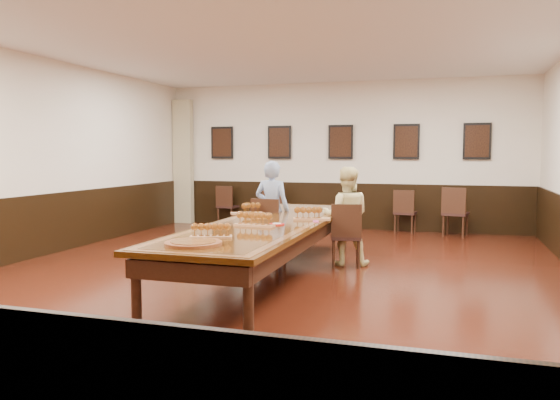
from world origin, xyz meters
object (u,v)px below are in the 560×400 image
(spare_chair_a, at_px, (228,205))
(person_woman, at_px, (346,216))
(chair_woman, at_px, (346,235))
(person_man, at_px, (272,210))
(spare_chair_c, at_px, (405,211))
(conference_table, at_px, (269,232))
(spare_chair_d, at_px, (456,212))
(carved_platter, at_px, (193,243))
(spare_chair_b, at_px, (274,207))
(chair_man, at_px, (270,229))

(spare_chair_a, xyz_separation_m, person_woman, (3.45, -3.72, 0.28))
(chair_woman, distance_m, person_man, 1.29)
(spare_chair_c, height_order, conference_table, spare_chair_c)
(spare_chair_d, height_order, carved_platter, spare_chair_d)
(spare_chair_b, bearing_deg, spare_chair_d, 173.80)
(chair_man, bearing_deg, person_man, -90.00)
(person_woman, bearing_deg, chair_man, -13.53)
(spare_chair_d, xyz_separation_m, person_man, (-2.79, -3.20, 0.28))
(chair_woman, distance_m, person_woman, 0.28)
(person_woman, height_order, conference_table, person_woman)
(carved_platter, bearing_deg, spare_chair_d, 68.45)
(chair_woman, height_order, spare_chair_c, chair_woman)
(chair_man, height_order, spare_chair_b, chair_man)
(person_woman, relative_size, conference_table, 0.29)
(person_man, distance_m, conference_table, 1.33)
(chair_man, xyz_separation_m, spare_chair_a, (-2.24, 3.67, -0.03))
(person_woman, bearing_deg, person_man, -18.39)
(spare_chair_d, bearing_deg, carved_platter, 80.74)
(chair_man, height_order, conference_table, chair_man)
(person_man, bearing_deg, person_woman, 176.01)
(person_woman, xyz_separation_m, conference_table, (-0.84, -1.12, -0.12))
(spare_chair_c, xyz_separation_m, person_woman, (-0.59, -3.57, 0.28))
(spare_chair_d, xyz_separation_m, person_woman, (-1.59, -3.35, 0.24))
(person_man, bearing_deg, chair_woman, 171.68)
(person_woman, height_order, carved_platter, person_woman)
(spare_chair_a, bearing_deg, person_woman, 138.40)
(chair_woman, xyz_separation_m, spare_chair_b, (-2.26, 3.55, 0.00))
(chair_woman, bearing_deg, person_woman, -90.00)
(person_woman, bearing_deg, conference_table, 41.98)
(chair_woman, distance_m, spare_chair_b, 4.20)
(chair_woman, bearing_deg, carved_platter, 60.58)
(chair_man, relative_size, chair_woman, 1.04)
(chair_man, height_order, spare_chair_d, spare_chair_d)
(person_man, height_order, person_woman, person_man)
(chair_woman, bearing_deg, spare_chair_d, -125.71)
(chair_woman, xyz_separation_m, person_woman, (-0.02, 0.10, 0.26))
(carved_platter, bearing_deg, spare_chair_b, 101.00)
(spare_chair_b, distance_m, spare_chair_c, 2.83)
(chair_woman, relative_size, person_woman, 0.64)
(chair_woman, height_order, conference_table, chair_woman)
(chair_man, xyz_separation_m, person_woman, (1.21, -0.05, 0.25))
(spare_chair_a, height_order, carved_platter, spare_chair_a)
(chair_man, bearing_deg, spare_chair_a, -55.53)
(chair_woman, bearing_deg, conference_table, 38.80)
(chair_man, relative_size, spare_chair_a, 1.07)
(spare_chair_a, distance_m, spare_chair_b, 1.24)
(spare_chair_b, xyz_separation_m, carved_platter, (1.27, -6.55, 0.30))
(conference_table, bearing_deg, carved_platter, -93.72)
(spare_chair_b, relative_size, carved_platter, 1.52)
(spare_chair_d, xyz_separation_m, conference_table, (-2.42, -4.47, 0.12))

